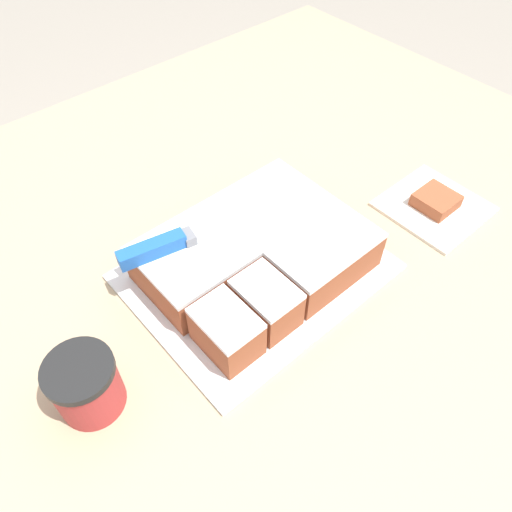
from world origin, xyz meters
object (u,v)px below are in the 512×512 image
object	(u,v)px
cake_board	(256,272)
knife	(175,242)
cake	(257,254)
brownie	(436,201)
coffee_cup	(86,385)

from	to	relation	value
cake_board	knife	distance (m)	0.14
cake	brownie	size ratio (longest dim) A/B	4.80
cake	knife	distance (m)	0.12
cake_board	knife	size ratio (longest dim) A/B	1.29
coffee_cup	brownie	bearing A→B (deg)	-6.52
knife	coffee_cup	size ratio (longest dim) A/B	3.33
knife	coffee_cup	xyz separation A→B (m)	(-0.20, -0.09, -0.04)
cake_board	cake	world-z (taller)	cake
coffee_cup	cake_board	bearing A→B (deg)	4.47
cake	knife	xyz separation A→B (m)	(-0.09, 0.07, 0.04)
knife	coffee_cup	bearing A→B (deg)	-143.69
coffee_cup	brownie	world-z (taller)	coffee_cup
cake	coffee_cup	world-z (taller)	coffee_cup
cake_board	coffee_cup	world-z (taller)	coffee_cup
knife	brownie	bearing A→B (deg)	-9.03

